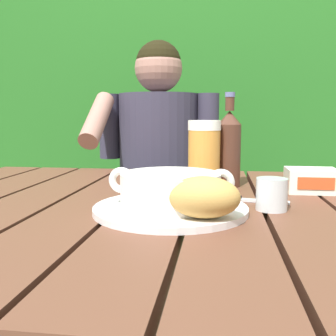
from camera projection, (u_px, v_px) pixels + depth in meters
dining_table at (158, 244)px, 0.82m from camera, size 1.26×0.99×0.74m
hedge_backdrop at (200, 67)px, 2.50m from camera, size 3.53×0.96×2.77m
chair_near_diner at (164, 213)px, 1.77m from camera, size 0.42×0.42×0.99m
person_eating at (157, 167)px, 1.54m from camera, size 0.48×0.47×1.22m
serving_plate at (170, 209)px, 0.72m from camera, size 0.29×0.29×0.01m
soup_bowl at (170, 189)px, 0.72m from camera, size 0.24×0.19×0.07m
bread_roll at (204, 197)px, 0.64m from camera, size 0.12×0.10×0.07m
beer_glass at (204, 155)px, 0.95m from camera, size 0.08×0.08×0.17m
beer_bottle at (229, 147)px, 0.98m from camera, size 0.06×0.06×0.24m
water_glass_small at (272, 194)px, 0.74m from camera, size 0.06×0.06×0.06m
butter_tub at (312, 180)px, 0.91m from camera, size 0.12×0.09×0.06m
table_knife at (240, 199)px, 0.82m from camera, size 0.17×0.05×0.01m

